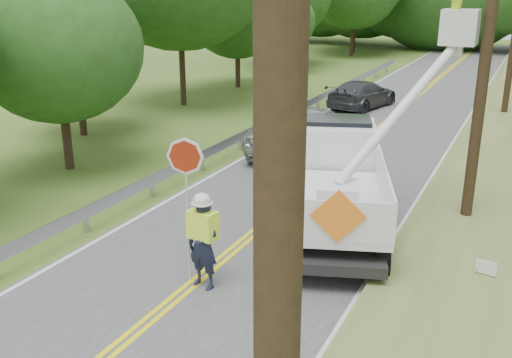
% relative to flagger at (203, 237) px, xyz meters
% --- Properties ---
extents(ground, '(140.00, 140.00, 0.00)m').
position_rel_flagger_xyz_m(ground, '(-0.28, -2.81, -1.19)').
color(ground, '#405921').
rests_on(ground, ground).
extents(road, '(7.20, 96.00, 0.03)m').
position_rel_flagger_xyz_m(road, '(-0.28, 11.19, -1.18)').
color(road, '#444346').
rests_on(road, ground).
extents(guardrail, '(0.18, 48.00, 0.77)m').
position_rel_flagger_xyz_m(guardrail, '(-4.30, 12.10, -0.64)').
color(guardrail, '#A4A6AD').
rests_on(guardrail, ground).
extents(utility_poles, '(1.60, 43.30, 10.00)m').
position_rel_flagger_xyz_m(utility_poles, '(4.72, 14.20, 4.08)').
color(utility_poles, black).
rests_on(utility_poles, ground).
extents(flagger, '(1.23, 0.58, 3.30)m').
position_rel_flagger_xyz_m(flagger, '(0.00, 0.00, 0.00)').
color(flagger, '#191E33').
rests_on(flagger, road).
extents(bucket_truck, '(5.16, 7.46, 6.91)m').
position_rel_flagger_xyz_m(bucket_truck, '(1.44, 5.26, 0.38)').
color(bucket_truck, black).
rests_on(bucket_truck, road).
extents(suv_silver, '(3.06, 6.53, 1.81)m').
position_rel_flagger_xyz_m(suv_silver, '(-1.83, 11.13, -0.27)').
color(suv_silver, silver).
rests_on(suv_silver, road).
extents(suv_darkgrey, '(3.06, 5.31, 1.45)m').
position_rel_flagger_xyz_m(suv_darkgrey, '(-2.32, 20.40, -0.45)').
color(suv_darkgrey, '#3B3C44').
rests_on(suv_darkgrey, road).
extents(stop_sign_permanent, '(0.39, 0.32, 2.27)m').
position_rel_flagger_xyz_m(stop_sign_permanent, '(-4.31, 16.81, 0.29)').
color(stop_sign_permanent, '#A4A6AD').
rests_on(stop_sign_permanent, ground).
extents(yard_sign, '(0.44, 0.09, 0.64)m').
position_rel_flagger_xyz_m(yard_sign, '(5.54, 2.65, -0.73)').
color(yard_sign, white).
rests_on(yard_sign, ground).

